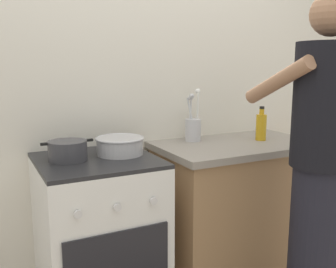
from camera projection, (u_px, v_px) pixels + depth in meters
back_wall at (162, 85)px, 2.47m from camera, size 3.20×0.10×2.50m
countertop at (235, 211)px, 2.47m from camera, size 1.00×0.60×0.90m
stove_range at (99, 240)px, 2.06m from camera, size 0.60×0.62×0.90m
pot at (68, 151)px, 1.93m from camera, size 0.26×0.19×0.10m
mixing_bowl at (120, 145)px, 2.06m from camera, size 0.26×0.26×0.10m
utensil_crock at (193, 127)px, 2.42m from camera, size 0.10×0.10×0.33m
oil_bottle at (261, 126)px, 2.45m from camera, size 0.07×0.07×0.22m
person at (320, 174)px, 1.85m from camera, size 0.41×0.50×1.70m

